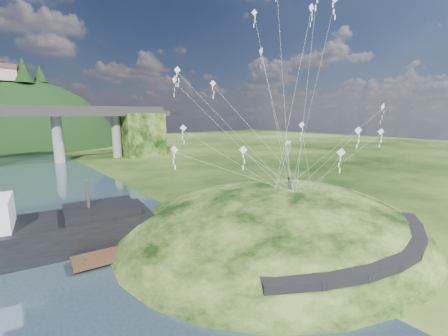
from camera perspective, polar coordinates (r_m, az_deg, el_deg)
ground at (r=28.17m, az=1.34°, el=-16.86°), size 320.00×320.00×0.00m
grass_hill at (r=35.18m, az=9.48°, el=-13.94°), size 36.00×32.00×13.00m
footpath at (r=27.62m, az=27.91°, el=-13.92°), size 22.29×5.84×0.83m
work_barge at (r=33.60m, az=-36.68°, el=-10.34°), size 25.61×10.30×8.71m
wooden_dock at (r=30.54m, az=-11.91°, el=-13.83°), size 15.81×3.97×1.12m
kite_flyers at (r=34.14m, az=12.38°, el=-1.88°), size 2.69×2.45×1.88m
kite_swarm at (r=33.11m, az=9.56°, el=15.00°), size 19.75×17.04×19.68m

